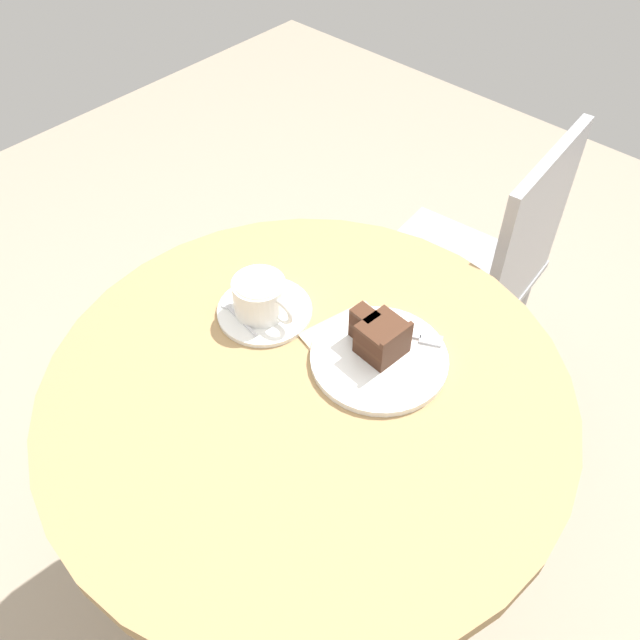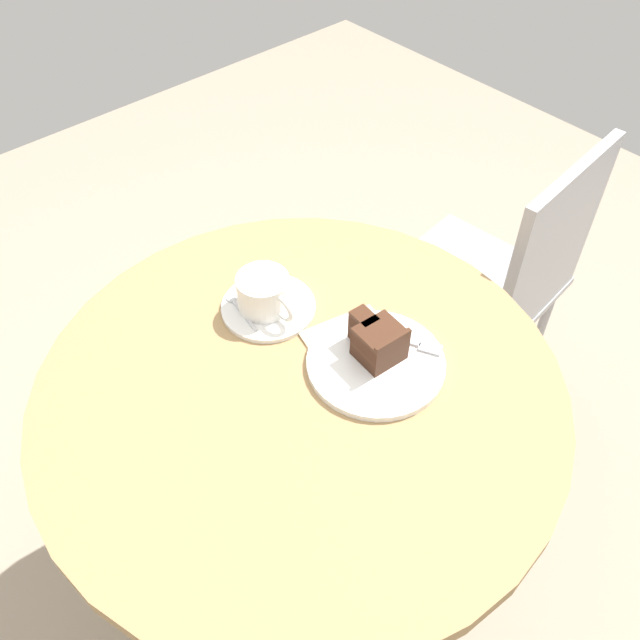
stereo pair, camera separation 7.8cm
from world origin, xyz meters
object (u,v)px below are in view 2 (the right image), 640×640
napkin (358,351)px  cafe_chair (503,277)px  saucer (268,307)px  teaspoon (238,307)px  coffee_cup (264,292)px  cake_slice (377,341)px  fork (408,342)px  cake_plate (376,363)px

napkin → cafe_chair: 0.61m
saucer → teaspoon: 0.05m
coffee_cup → napkin: coffee_cup is taller
cake_slice → fork: (0.02, 0.06, -0.03)m
fork → cafe_chair: bearing=77.0°
teaspoon → cafe_chair: cafe_chair is taller
saucer → cafe_chair: size_ratio=0.20×
cake_plate → cafe_chair: size_ratio=0.27×
saucer → cake_slice: cake_slice is taller
saucer → coffee_cup: size_ratio=1.34×
saucer → fork: size_ratio=1.16×
cafe_chair → napkin: bearing=1.4°
saucer → cafe_chair: 0.66m
coffee_cup → teaspoon: size_ratio=1.23×
cake_plate → cake_slice: 0.04m
coffee_cup → napkin: size_ratio=0.60×
teaspoon → napkin: (0.21, 0.09, -0.01)m
napkin → cafe_chair: size_ratio=0.25×
coffee_cup → cake_plate: 0.23m
cake_slice → fork: size_ratio=0.69×
teaspoon → napkin: 0.23m
teaspoon → cake_plate: bearing=-150.2°
fork → teaspoon: bearing=-174.5°
fork → cafe_chair: cafe_chair is taller
coffee_cup → napkin: 0.20m
cake_plate → cafe_chair: 0.62m
cake_plate → coffee_cup: bearing=-165.6°
saucer → fork: bearing=27.4°
cake_plate → cake_slice: size_ratio=2.28×
fork → cake_plate: bearing=-123.6°
saucer → fork: fork is taller
cake_slice → saucer: bearing=-163.4°
fork → napkin: 0.09m
coffee_cup → fork: 0.26m
coffee_cup → teaspoon: bearing=-126.1°
coffee_cup → cake_slice: 0.22m
teaspoon → cake_plate: size_ratio=0.45×
saucer → cake_plate: 0.23m
coffee_cup → cake_plate: size_ratio=0.55×
coffee_cup → napkin: bearing=16.8°
cake_plate → fork: fork is taller
coffee_cup → cake_plate: coffee_cup is taller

